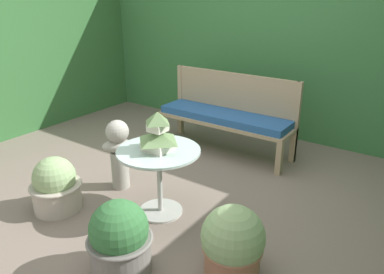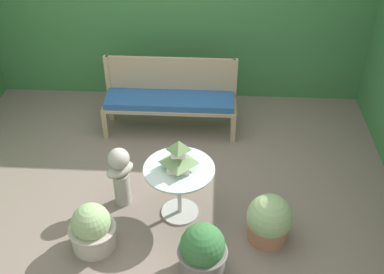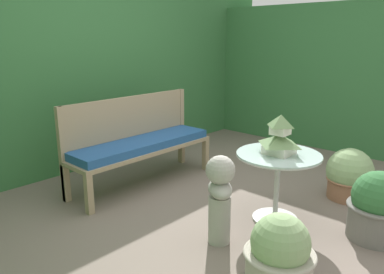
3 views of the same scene
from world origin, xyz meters
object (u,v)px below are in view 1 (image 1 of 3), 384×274
Objects in this scene: patio_table at (159,164)px; potted_plant_path_edge at (233,243)px; potted_plant_table_near at (120,240)px; garden_bench at (224,119)px; garden_bust at (119,150)px; potted_plant_bench_left at (56,186)px; pagoda_birdhouse at (158,134)px.

potted_plant_path_edge is (0.87, -0.29, -0.24)m from patio_table.
potted_plant_path_edge is at bearing 35.62° from potted_plant_table_near.
garden_bust is (-0.38, -1.33, -0.01)m from garden_bench.
garden_bust reaches higher than potted_plant_path_edge.
patio_table is at bearing 161.92° from potted_plant_path_edge.
potted_plant_table_near is at bearing -13.39° from potted_plant_bench_left.
patio_table is 1.42× the size of potted_plant_bench_left.
pagoda_birdhouse is at bearing 31.59° from potted_plant_bench_left.
patio_table reaches higher than potted_plant_path_edge.
garden_bench is 1.51m from pagoda_birdhouse.
garden_bench is 2.99× the size of potted_plant_table_near.
garden_bench is at bearing 98.98° from pagoda_birdhouse.
garden_bench is at bearing 102.58° from potted_plant_table_near.
garden_bust is at bearing 168.13° from patio_table.
potted_plant_bench_left is at bearing -148.41° from patio_table.
pagoda_birdhouse is at bearing -81.02° from garden_bench.
potted_plant_bench_left is at bearing -152.32° from garden_bust.
garden_bust is at bearing 168.13° from pagoda_birdhouse.
garden_bench is 1.39m from garden_bust.
garden_bench is 2.34× the size of patio_table.
pagoda_birdhouse is at bearing -58.45° from garden_bust.
garden_bench is at bearing 98.98° from patio_table.
potted_plant_table_near is at bearing -91.20° from garden_bust.
pagoda_birdhouse is at bearing 161.92° from potted_plant_path_edge.
potted_plant_bench_left is (-0.17, -0.61, -0.17)m from garden_bust.
pagoda_birdhouse is 1.05m from potted_plant_bench_left.
potted_plant_table_near is at bearing -70.51° from pagoda_birdhouse.
pagoda_birdhouse is 1.05m from potted_plant_path_edge.
patio_table reaches higher than potted_plant_table_near.
pagoda_birdhouse is (0.23, -1.46, 0.33)m from garden_bench.
pagoda_birdhouse reaches higher than garden_bust.
garden_bust is 0.65m from potted_plant_bench_left.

